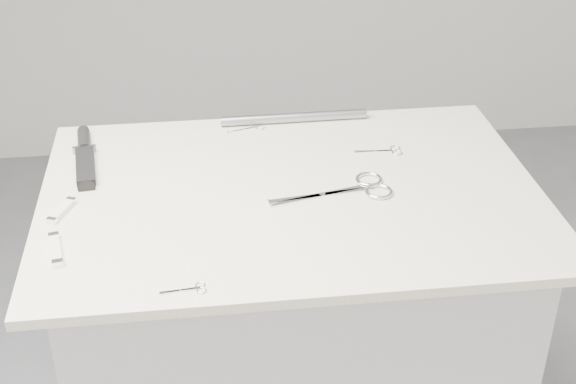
{
  "coord_description": "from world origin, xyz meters",
  "views": [
    {
      "loc": [
        -0.18,
        -1.37,
        1.74
      ],
      "look_at": [
        -0.01,
        -0.01,
        0.92
      ],
      "focal_mm": 50.0,
      "sensor_mm": 36.0,
      "label": 1
    }
  ],
  "objects": [
    {
      "name": "plinth",
      "position": [
        0.0,
        0.0,
        0.45
      ],
      "size": [
        0.9,
        0.6,
        0.9
      ],
      "primitive_type": "cube",
      "color": "silver",
      "rests_on": "ground"
    },
    {
      "name": "large_shears",
      "position": [
        0.13,
        -0.02,
        0.92
      ],
      "size": [
        0.25,
        0.11,
        0.01
      ],
      "rotation": [
        0.0,
        0.0,
        0.19
      ],
      "color": "silver",
      "rests_on": "display_board"
    },
    {
      "name": "pocket_knife_a",
      "position": [
        -0.44,
        -0.16,
        0.93
      ],
      "size": [
        0.04,
        0.1,
        0.01
      ],
      "rotation": [
        0.0,
        0.0,
        1.76
      ],
      "color": "white",
      "rests_on": "display_board"
    },
    {
      "name": "embroidery_scissors_b",
      "position": [
        -0.06,
        0.29,
        0.92
      ],
      "size": [
        0.09,
        0.05,
        0.0
      ],
      "rotation": [
        0.0,
        0.0,
        0.31
      ],
      "color": "silver",
      "rests_on": "display_board"
    },
    {
      "name": "display_board",
      "position": [
        0.0,
        0.0,
        0.91
      ],
      "size": [
        1.0,
        0.7,
        0.02
      ],
      "primitive_type": "cube",
      "color": "beige",
      "rests_on": "plinth"
    },
    {
      "name": "tiny_scissors",
      "position": [
        -0.21,
        -0.3,
        0.92
      ],
      "size": [
        0.08,
        0.03,
        0.0
      ],
      "rotation": [
        0.0,
        0.0,
        0.1
      ],
      "color": "silver",
      "rests_on": "display_board"
    },
    {
      "name": "pocket_knife_b",
      "position": [
        -0.45,
        -0.03,
        0.93
      ],
      "size": [
        0.05,
        0.09,
        0.01
      ],
      "rotation": [
        0.0,
        0.0,
        1.19
      ],
      "color": "white",
      "rests_on": "display_board"
    },
    {
      "name": "embroidery_scissors_a",
      "position": [
        0.23,
        0.14,
        0.92
      ],
      "size": [
        0.1,
        0.05,
        0.0
      ],
      "rotation": [
        0.0,
        0.0,
        -0.05
      ],
      "color": "silver",
      "rests_on": "display_board"
    },
    {
      "name": "metal_rail",
      "position": [
        0.05,
        0.31,
        0.93
      ],
      "size": [
        0.34,
        0.03,
        0.02
      ],
      "primitive_type": "cylinder",
      "rotation": [
        0.0,
        1.57,
        0.01
      ],
      "color": "gray",
      "rests_on": "display_board"
    },
    {
      "name": "sheathed_knife",
      "position": [
        -0.42,
        0.19,
        0.93
      ],
      "size": [
        0.07,
        0.25,
        0.03
      ],
      "rotation": [
        0.0,
        0.0,
        1.69
      ],
      "color": "black",
      "rests_on": "display_board"
    }
  ]
}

